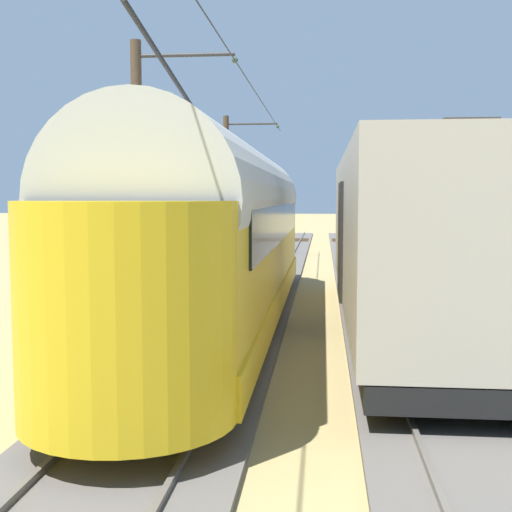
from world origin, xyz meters
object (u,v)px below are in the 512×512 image
boxcar_far_siding (407,236)px  catenary_pole_mid_near (140,173)px  catenary_pole_foreground (228,185)px  vintage_streetcar (225,230)px

boxcar_far_siding → catenary_pole_mid_near: (6.57, -1.87, 1.49)m
catenary_pole_mid_near → catenary_pole_foreground: bearing=-90.0°
boxcar_far_siding → catenary_pole_mid_near: catenary_pole_mid_near is taller
vintage_streetcar → catenary_pole_mid_near: 3.34m
vintage_streetcar → catenary_pole_mid_near: catenary_pole_mid_near is taller
vintage_streetcar → catenary_pole_mid_near: bearing=-35.6°
vintage_streetcar → boxcar_far_siding: (-4.10, 0.11, -0.10)m
catenary_pole_foreground → catenary_pole_mid_near: 15.87m
catenary_pole_foreground → catenary_pole_mid_near: bearing=90.0°
vintage_streetcar → catenary_pole_foreground: 17.86m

